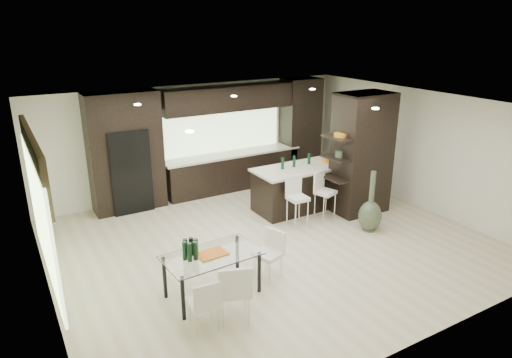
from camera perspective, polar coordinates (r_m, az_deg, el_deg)
ground at (r=9.08m, az=1.92°, el=-7.96°), size 8.00×8.00×0.00m
back_wall at (r=11.54m, az=-7.29°, el=5.03°), size 8.00×0.02×2.70m
left_wall at (r=7.38m, az=-25.41°, el=-4.98°), size 0.02×7.00×2.70m
right_wall at (r=11.12m, az=19.80°, el=3.50°), size 0.02×7.00×2.70m
ceiling at (r=8.21m, az=2.13°, el=9.07°), size 8.00×7.00×0.02m
window_left at (r=7.57m, az=-25.27°, el=-4.38°), size 0.04×3.20×1.90m
window_back at (r=11.70m, az=-4.54°, el=6.32°), size 3.40×0.04×1.20m
stone_accent at (r=7.29m, az=-26.03°, el=2.18°), size 0.08×3.00×0.80m
ceiling_spots at (r=8.42m, az=1.21°, el=9.20°), size 4.00×3.00×0.02m
back_cabinetry at (r=11.45m, az=-4.33°, el=5.01°), size 6.80×0.68×2.70m
refrigerator at (r=10.72m, az=-15.75°, el=1.13°), size 0.90×0.68×1.90m
partition_column at (r=10.39m, az=13.08°, el=3.10°), size 1.20×0.80×2.70m
kitchen_island at (r=10.62m, az=5.95°, el=-0.99°), size 2.39×1.04×0.99m
stool_left at (r=9.63m, az=5.21°, el=-3.50°), size 0.40×0.40×0.88m
stool_mid at (r=10.05m, az=8.62°, el=-2.69°), size 0.49×0.49×0.86m
stool_right at (r=10.45m, az=11.91°, el=-1.56°), size 0.51×0.51×1.03m
bench at (r=10.86m, az=3.41°, el=-1.89°), size 1.34×0.89×0.48m
floor_vase at (r=9.61m, az=14.20°, el=-2.74°), size 0.58×0.58×1.29m
dining_table at (r=7.36m, az=-5.46°, el=-11.82°), size 1.53×0.92×0.71m
chair_near at (r=6.76m, az=-2.77°, el=-14.04°), size 0.61×0.61×0.88m
chair_far at (r=6.66m, az=-6.57°, el=-15.39°), size 0.43×0.43×0.75m
chair_end at (r=7.77m, az=1.51°, el=-9.75°), size 0.53×0.53×0.76m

